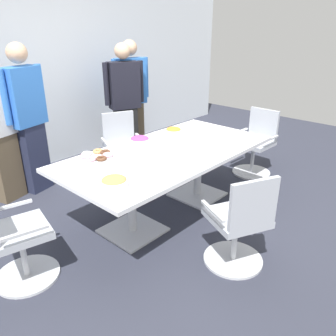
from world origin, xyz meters
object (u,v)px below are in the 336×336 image
Objects in this scene: snack_bowl_candy_mix at (140,140)px; snack_bowl_cookies at (114,182)px; office_chair_3 at (240,226)px; person_standing_1 at (28,118)px; donut_platter at (97,156)px; office_chair_1 at (123,151)px; person_standing_2 at (125,102)px; office_chair_2 at (13,239)px; snack_bowl_chips_orange at (173,131)px; plate_stack at (204,154)px; office_chair_0 at (256,146)px; person_standing_3 at (131,98)px; napkin_pile at (135,167)px; conference_table at (168,162)px.

snack_bowl_candy_mix is 1.12m from snack_bowl_cookies.
office_chair_3 is 1.14m from snack_bowl_cookies.
person_standing_1 is 5.51× the size of donut_platter.
office_chair_1 is 3.83× the size of snack_bowl_candy_mix.
snack_bowl_cookies reaches higher than snack_bowl_candy_mix.
donut_platter is (-1.39, -1.15, -0.15)m from person_standing_2.
office_chair_1 is at bearing 47.75° from snack_bowl_cookies.
office_chair_2 is 2.86m from person_standing_2.
plate_stack is (-0.31, -0.70, -0.03)m from snack_bowl_chips_orange.
person_standing_1 is 7.65× the size of snack_bowl_cookies.
office_chair_0 is 1.00× the size of office_chair_3.
office_chair_1 is 2.24m from office_chair_3.
donut_platter is at bearing 60.38° from office_chair_1.
snack_bowl_cookies is 0.73m from donut_platter.
donut_platter is at bearing 129.10° from office_chair_3.
office_chair_2 is 3.81× the size of snack_bowl_cookies.
snack_bowl_candy_mix is 0.99× the size of snack_bowl_cookies.
person_standing_1 reaches higher than person_standing_2.
office_chair_3 is at bearing -120.37° from plate_stack.
office_chair_1 is 2.74× the size of donut_platter.
office_chair_1 is at bearing 65.98° from snack_bowl_candy_mix.
person_standing_3 is 5.41× the size of donut_platter.
plate_stack is at bearing 98.18° from person_standing_1.
plate_stack is (-1.54, -0.21, 0.36)m from office_chair_0.
person_standing_2 is at bearing 46.80° from snack_bowl_cookies.
napkin_pile is (-1.59, -1.80, -0.16)m from person_standing_3.
snack_bowl_candy_mix is 0.60m from donut_platter.
person_standing_2 is at bearing 51.23° from napkin_pile.
donut_platter is (-2.32, 0.57, 0.36)m from office_chair_0.
office_chair_1 and office_chair_3 have the same top height.
office_chair_2 is at bearing 48.77° from office_chair_1.
napkin_pile is (-1.05, -0.45, -0.02)m from snack_bowl_chips_orange.
person_standing_2 reaches higher than conference_table.
conference_table is 10.04× the size of snack_bowl_cookies.
person_standing_1 is at bearing 159.96° from office_chair_2.
snack_bowl_candy_mix is (-1.04, -1.28, -0.15)m from person_standing_3.
snack_bowl_chips_orange is at bearing 22.95° from napkin_pile.
person_standing_1 is 8.66× the size of plate_stack.
office_chair_0 is 2.42m from donut_platter.
snack_bowl_chips_orange is (-1.22, 0.49, 0.39)m from office_chair_0.
office_chair_0 reaches higher than conference_table.
person_standing_2 is at bearing 64.14° from conference_table.
donut_platter is (1.05, 0.24, 0.36)m from office_chair_2.
office_chair_0 is at bearing 1.98° from snack_bowl_cookies.
conference_table is 1.71m from office_chair_2.
snack_bowl_candy_mix is 0.80m from plate_stack.
office_chair_2 is 3.13m from person_standing_3.
person_standing_3 is 8.87× the size of snack_bowl_chips_orange.
office_chair_0 is 3.81× the size of snack_bowl_cookies.
person_standing_2 reaches higher than snack_bowl_candy_mix.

